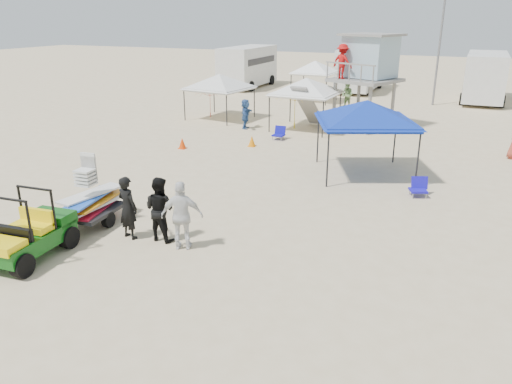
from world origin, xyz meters
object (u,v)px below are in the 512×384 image
at_px(lifeguard_tower, 365,60).
at_px(canopy_blue, 367,104).
at_px(utility_cart, 26,229).
at_px(man_left, 128,208).
at_px(surf_trailer, 91,200).

distance_m(lifeguard_tower, canopy_blue, 8.36).
xyz_separation_m(utility_cart, lifeguard_tower, (4.27, 18.46, 2.72)).
relative_size(utility_cart, lifeguard_tower, 0.50).
bearing_deg(man_left, utility_cart, 66.21).
relative_size(utility_cart, canopy_blue, 0.54).
bearing_deg(utility_cart, lifeguard_tower, 76.98).
height_order(surf_trailer, canopy_blue, canopy_blue).
xyz_separation_m(surf_trailer, lifeguard_tower, (4.27, 16.13, 2.77)).
bearing_deg(utility_cart, canopy_blue, 59.47).
distance_m(surf_trailer, canopy_blue, 10.25).
xyz_separation_m(surf_trailer, man_left, (1.52, -0.30, 0.12)).
distance_m(man_left, canopy_blue, 9.66).
distance_m(utility_cart, lifeguard_tower, 19.14).
relative_size(utility_cart, man_left, 1.34).
relative_size(surf_trailer, canopy_blue, 0.52).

